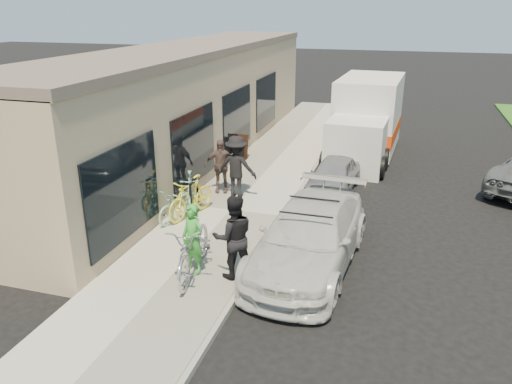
# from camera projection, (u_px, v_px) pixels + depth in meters

# --- Properties ---
(ground) EXTENTS (120.00, 120.00, 0.00)m
(ground) POSITION_uv_depth(u_px,v_px,m) (271.00, 276.00, 10.94)
(ground) COLOR black
(ground) RESTS_ON ground
(sidewalk) EXTENTS (3.00, 34.00, 0.15)m
(sidewalk) POSITION_uv_depth(u_px,v_px,m) (231.00, 212.00, 14.14)
(sidewalk) COLOR #B9B3A6
(sidewalk) RESTS_ON ground
(curb) EXTENTS (0.12, 34.00, 0.13)m
(curb) POSITION_uv_depth(u_px,v_px,m) (284.00, 219.00, 13.73)
(curb) COLOR gray
(curb) RESTS_ON ground
(storefront) EXTENTS (3.60, 20.00, 4.22)m
(storefront) POSITION_uv_depth(u_px,v_px,m) (193.00, 103.00, 18.76)
(storefront) COLOR tan
(storefront) RESTS_ON ground
(bike_rack) EXTENTS (0.14, 0.71, 1.00)m
(bike_rack) POSITION_uv_depth(u_px,v_px,m) (194.00, 194.00, 13.62)
(bike_rack) COLOR black
(bike_rack) RESTS_ON sidewalk
(sandwich_board) EXTENTS (0.55, 0.56, 0.90)m
(sandwich_board) POSITION_uv_depth(u_px,v_px,m) (239.00, 148.00, 18.53)
(sandwich_board) COLOR black
(sandwich_board) RESTS_ON sidewalk
(sedan_white) EXTENTS (2.36, 5.11, 1.49)m
(sedan_white) POSITION_uv_depth(u_px,v_px,m) (309.00, 236.00, 11.17)
(sedan_white) COLOR silver
(sedan_white) RESTS_ON ground
(sedan_silver) EXTENTS (1.58, 3.32, 1.10)m
(sedan_silver) POSITION_uv_depth(u_px,v_px,m) (334.00, 175.00, 15.72)
(sedan_silver) COLOR #9B9BA0
(sedan_silver) RESTS_ON ground
(moving_truck) EXTENTS (2.56, 6.11, 2.95)m
(moving_truck) POSITION_uv_depth(u_px,v_px,m) (366.00, 122.00, 19.48)
(moving_truck) COLOR silver
(moving_truck) RESTS_ON ground
(tandem_bike) EXTENTS (1.15, 2.41, 1.21)m
(tandem_bike) POSITION_uv_depth(u_px,v_px,m) (194.00, 247.00, 10.59)
(tandem_bike) COLOR silver
(tandem_bike) RESTS_ON sidewalk
(woman_rider) EXTENTS (0.66, 0.55, 1.55)m
(woman_rider) POSITION_uv_depth(u_px,v_px,m) (193.00, 239.00, 10.60)
(woman_rider) COLOR green
(woman_rider) RESTS_ON sidewalk
(man_standing) EXTENTS (1.11, 1.03, 1.83)m
(man_standing) POSITION_uv_depth(u_px,v_px,m) (233.00, 237.00, 10.36)
(man_standing) COLOR black
(man_standing) RESTS_ON sidewalk
(cruiser_bike_a) EXTENTS (1.16, 1.83, 1.07)m
(cruiser_bike_a) POSITION_uv_depth(u_px,v_px,m) (190.00, 192.00, 13.91)
(cruiser_bike_a) COLOR #80BFB0
(cruiser_bike_a) RESTS_ON sidewalk
(cruiser_bike_b) EXTENTS (1.03, 1.80, 0.89)m
(cruiser_bike_b) POSITION_uv_depth(u_px,v_px,m) (181.00, 204.00, 13.36)
(cruiser_bike_b) COLOR #80BFB0
(cruiser_bike_b) RESTS_ON sidewalk
(cruiser_bike_c) EXTENTS (0.98, 1.90, 1.10)m
(cruiser_bike_c) POSITION_uv_depth(u_px,v_px,m) (191.00, 197.00, 13.51)
(cruiser_bike_c) COLOR yellow
(cruiser_bike_c) RESTS_ON sidewalk
(bystander_a) EXTENTS (1.21, 0.70, 1.87)m
(bystander_a) POSITION_uv_depth(u_px,v_px,m) (237.00, 167.00, 14.79)
(bystander_a) COLOR black
(bystander_a) RESTS_ON sidewalk
(bystander_b) EXTENTS (1.05, 0.65, 1.67)m
(bystander_b) POSITION_uv_depth(u_px,v_px,m) (220.00, 166.00, 15.19)
(bystander_b) COLOR brown
(bystander_b) RESTS_ON sidewalk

